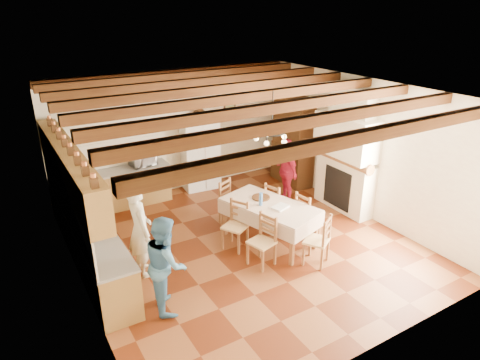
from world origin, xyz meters
The scene contains 31 objects.
floor centered at (0.00, 0.00, -0.01)m, with size 6.00×6.50×0.02m, color #4E1D0A.
ceiling centered at (0.00, 0.00, 3.01)m, with size 6.00×6.50×0.02m, color white.
wall_back centered at (0.00, 3.26, 1.50)m, with size 6.00×0.02×3.00m, color beige.
wall_front centered at (0.00, -3.26, 1.50)m, with size 6.00×0.02×3.00m, color beige.
wall_left centered at (-3.01, 0.00, 1.50)m, with size 0.02×6.50×3.00m, color beige.
wall_right centered at (3.01, 0.00, 1.50)m, with size 0.02×6.50×3.00m, color beige.
ceiling_beams centered at (0.00, 0.00, 2.91)m, with size 6.00×6.30×0.16m, color #32170D, non-canonical shape.
lower_cabinets_left centered at (-2.70, 1.05, 0.43)m, with size 0.60×4.30×0.86m, color brown.
lower_cabinets_back centered at (-1.55, 2.95, 0.43)m, with size 2.30×0.60×0.86m, color brown.
countertop_left centered at (-2.70, 1.05, 0.88)m, with size 0.62×4.30×0.04m, color gray.
countertop_back centered at (-1.55, 2.95, 0.88)m, with size 2.34×0.62×0.04m, color gray.
backsplash_left centered at (-2.98, 1.05, 1.20)m, with size 0.03×4.30×0.60m, color beige.
backsplash_back centered at (-1.55, 3.23, 1.20)m, with size 2.30×0.03×0.60m, color beige.
upper_cabinets centered at (-2.83, 1.05, 1.85)m, with size 0.35×4.20×0.70m, color brown.
fireplace centered at (2.72, 0.20, 1.40)m, with size 0.56×1.60×2.80m, color beige, non-canonical shape.
wall_picture centered at (1.55, 3.23, 1.85)m, with size 0.34×0.03×0.42m, color #321B16.
refrigerator centered at (0.55, 3.06, 0.89)m, with size 0.89×0.73×1.78m, color silver.
hutch centered at (2.75, 2.08, 1.14)m, with size 0.53×1.26×2.29m, color #33210B, non-canonical shape.
dining_table centered at (0.50, -0.15, 0.73)m, with size 1.46×2.07×0.82m.
chandelier centered at (0.50, -0.15, 2.25)m, with size 0.47×0.47×0.03m, color black.
chair_left_near centered at (-0.09, -0.76, 0.48)m, with size 0.42×0.40×0.96m, color brown, non-canonical shape.
chair_left_far centered at (-0.20, -0.02, 0.48)m, with size 0.42×0.40×0.96m, color brown, non-canonical shape.
chair_right_near centered at (1.30, -0.35, 0.48)m, with size 0.42×0.40×0.96m, color brown, non-canonical shape.
chair_right_far centered at (1.05, 0.37, 0.48)m, with size 0.42×0.40×0.96m, color brown, non-canonical shape.
chair_end_near centered at (0.80, -1.22, 0.48)m, with size 0.42×0.40×0.96m, color brown, non-canonical shape.
chair_end_far centered at (0.26, 0.92, 0.48)m, with size 0.42×0.40×0.96m, color brown, non-canonical shape.
person_man centered at (-1.99, 0.12, 0.84)m, with size 0.62×0.40×1.69m, color silver.
person_woman_blue centered at (-1.96, -0.95, 0.78)m, with size 0.75×0.59×1.55m, color teal.
person_woman_red centered at (1.90, 1.21, 0.78)m, with size 0.91×0.38×1.55m, color maroon.
microwave centered at (-0.94, 2.95, 1.06)m, with size 0.58×0.39×0.32m, color silver.
fridge_vase centered at (0.61, 3.06, 1.95)m, with size 0.33×0.33×0.34m, color #33210B.
Camera 1 is at (-3.82, -6.22, 4.42)m, focal length 32.00 mm.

